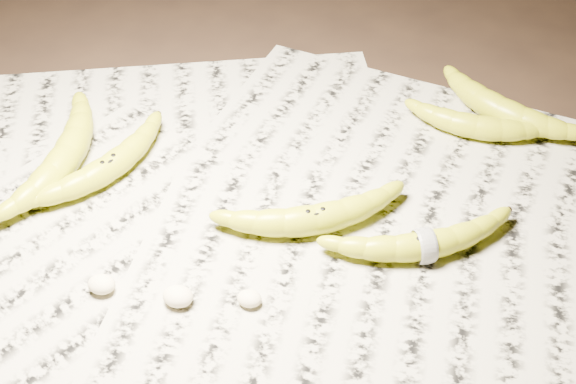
% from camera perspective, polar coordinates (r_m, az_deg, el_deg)
% --- Properties ---
extents(ground, '(3.00, 3.00, 0.00)m').
position_cam_1_polar(ground, '(0.96, -1.16, -2.48)').
color(ground, black).
rests_on(ground, ground).
extents(newspaper_patch, '(0.90, 0.70, 0.01)m').
position_cam_1_polar(newspaper_patch, '(0.96, -2.32, -1.81)').
color(newspaper_patch, '#A6A18E').
rests_on(newspaper_patch, ground).
extents(banana_left_a, '(0.13, 0.20, 0.04)m').
position_cam_1_polar(banana_left_a, '(1.03, -12.68, 1.84)').
color(banana_left_a, '#ACB416').
rests_on(banana_left_a, newspaper_patch).
extents(banana_left_b, '(0.08, 0.21, 0.04)m').
position_cam_1_polar(banana_left_b, '(1.05, -15.49, 2.67)').
color(banana_left_b, '#ACB416').
rests_on(banana_left_b, newspaper_patch).
extents(banana_center, '(0.21, 0.15, 0.04)m').
position_cam_1_polar(banana_center, '(0.93, 1.91, -1.80)').
color(banana_center, '#ACB416').
rests_on(banana_center, newspaper_patch).
extents(banana_taped, '(0.20, 0.14, 0.03)m').
position_cam_1_polar(banana_taped, '(0.92, 9.68, -3.62)').
color(banana_taped, '#ACB416').
rests_on(banana_taped, newspaper_patch).
extents(banana_upper_a, '(0.17, 0.06, 0.03)m').
position_cam_1_polar(banana_upper_a, '(1.09, 13.30, 4.69)').
color(banana_upper_a, '#ACB416').
rests_on(banana_upper_a, newspaper_patch).
extents(banana_upper_b, '(0.19, 0.14, 0.04)m').
position_cam_1_polar(banana_upper_b, '(1.13, 14.88, 5.80)').
color(banana_upper_b, '#ACB416').
rests_on(banana_upper_b, newspaper_patch).
extents(measuring_tape, '(0.02, 0.04, 0.04)m').
position_cam_1_polar(measuring_tape, '(0.92, 9.68, -3.62)').
color(measuring_tape, white).
rests_on(measuring_tape, newspaper_patch).
extents(flesh_chunk_a, '(0.03, 0.03, 0.02)m').
position_cam_1_polar(flesh_chunk_a, '(0.90, -13.16, -6.24)').
color(flesh_chunk_a, beige).
rests_on(flesh_chunk_a, newspaper_patch).
extents(flesh_chunk_b, '(0.03, 0.03, 0.02)m').
position_cam_1_polar(flesh_chunk_b, '(0.87, -7.86, -7.20)').
color(flesh_chunk_b, beige).
rests_on(flesh_chunk_b, newspaper_patch).
extents(flesh_chunk_c, '(0.03, 0.02, 0.02)m').
position_cam_1_polar(flesh_chunk_c, '(0.87, -2.77, -7.42)').
color(flesh_chunk_c, beige).
rests_on(flesh_chunk_c, newspaper_patch).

